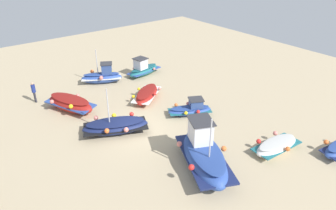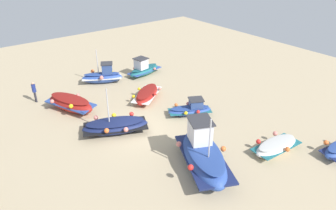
{
  "view_description": "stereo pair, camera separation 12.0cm",
  "coord_description": "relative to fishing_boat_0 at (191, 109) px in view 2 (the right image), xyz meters",
  "views": [
    {
      "loc": [
        -16.64,
        10.04,
        12.07
      ],
      "look_at": [
        0.31,
        -3.1,
        0.9
      ],
      "focal_mm": 34.53,
      "sensor_mm": 36.0,
      "label": 1
    },
    {
      "loc": [
        -16.71,
        9.95,
        12.07
      ],
      "look_at": [
        0.31,
        -3.1,
        0.9
      ],
      "focal_mm": 34.53,
      "sensor_mm": 36.0,
      "label": 2
    }
  ],
  "objects": [
    {
      "name": "ground_plane",
      "position": [
        0.62,
        4.56,
        -0.45
      ],
      "size": [
        52.54,
        52.54,
        0.0
      ],
      "primitive_type": "plane",
      "color": "tan"
    },
    {
      "name": "fishing_boat_0",
      "position": [
        0.0,
        0.0,
        0.0
      ],
      "size": [
        2.62,
        3.51,
        1.33
      ],
      "rotation": [
        0.0,
        0.0,
        4.23
      ],
      "color": "#2D4C9E",
      "rests_on": "ground_plane"
    },
    {
      "name": "fishing_boat_1",
      "position": [
        6.23,
        6.97,
        0.15
      ],
      "size": [
        4.55,
        3.07,
        1.22
      ],
      "rotation": [
        0.0,
        0.0,
        0.39
      ],
      "color": "maroon",
      "rests_on": "ground_plane"
    },
    {
      "name": "fishing_boat_2",
      "position": [
        -6.88,
        -1.17,
        -0.07
      ],
      "size": [
        1.94,
        3.52,
        0.76
      ],
      "rotation": [
        0.0,
        0.0,
        4.66
      ],
      "color": "white",
      "rests_on": "ground_plane"
    },
    {
      "name": "fishing_boat_3",
      "position": [
        9.58,
        2.46,
        0.2
      ],
      "size": [
        2.91,
        3.87,
        3.27
      ],
      "rotation": [
        0.0,
        0.0,
        4.21
      ],
      "color": "#2D4C9E",
      "rests_on": "ground_plane"
    },
    {
      "name": "fishing_boat_4",
      "position": [
        1.32,
        5.76,
        0.03
      ],
      "size": [
        3.54,
        4.87,
        3.39
      ],
      "rotation": [
        0.0,
        0.0,
        4.28
      ],
      "color": "navy",
      "rests_on": "ground_plane"
    },
    {
      "name": "fishing_boat_5",
      "position": [
        4.22,
        1.15,
        -0.01
      ],
      "size": [
        3.38,
        3.85,
        0.87
      ],
      "rotation": [
        0.0,
        0.0,
        2.21
      ],
      "color": "maroon",
      "rests_on": "ground_plane"
    },
    {
      "name": "fishing_boat_6",
      "position": [
        -5.26,
        3.64,
        0.45
      ],
      "size": [
        5.68,
        4.09,
        3.75
      ],
      "rotation": [
        0.0,
        0.0,
        5.85
      ],
      "color": "#2D4C9E",
      "rests_on": "ground_plane"
    },
    {
      "name": "fishing_boat_8",
      "position": [
        8.87,
        -1.64,
        0.14
      ],
      "size": [
        2.06,
        3.8,
        1.86
      ],
      "rotation": [
        0.0,
        0.0,
        1.76
      ],
      "color": "#1E6670",
      "rests_on": "ground_plane"
    },
    {
      "name": "person_walking",
      "position": [
        9.39,
        8.68,
        0.57
      ],
      "size": [
        0.32,
        0.32,
        1.77
      ],
      "rotation": [
        0.0,
        0.0,
        4.73
      ],
      "color": "#2D2D38",
      "rests_on": "ground_plane"
    }
  ]
}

